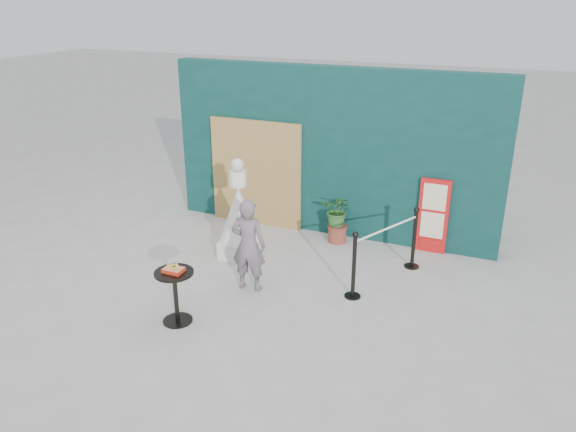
# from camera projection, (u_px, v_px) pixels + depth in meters

# --- Properties ---
(ground) EXTENTS (60.00, 60.00, 0.00)m
(ground) POSITION_uv_depth(u_px,v_px,m) (254.00, 312.00, 7.82)
(ground) COLOR #ADAAA5
(ground) RESTS_ON ground
(back_wall) EXTENTS (6.00, 0.30, 3.00)m
(back_wall) POSITION_uv_depth(u_px,v_px,m) (331.00, 152.00, 9.96)
(back_wall) COLOR #0B312E
(back_wall) RESTS_ON ground
(bamboo_fence) EXTENTS (1.80, 0.08, 2.00)m
(bamboo_fence) POSITION_uv_depth(u_px,v_px,m) (256.00, 173.00, 10.47)
(bamboo_fence) COLOR tan
(bamboo_fence) RESTS_ON ground
(woman) EXTENTS (0.56, 0.40, 1.42)m
(woman) POSITION_uv_depth(u_px,v_px,m) (248.00, 245.00, 8.19)
(woman) COLOR slate
(woman) RESTS_ON ground
(menu_board) EXTENTS (0.50, 0.07, 1.30)m
(menu_board) POSITION_uv_depth(u_px,v_px,m) (433.00, 216.00, 9.41)
(menu_board) COLOR red
(menu_board) RESTS_ON ground
(statue) EXTENTS (0.67, 0.67, 1.71)m
(statue) POSITION_uv_depth(u_px,v_px,m) (239.00, 218.00, 9.21)
(statue) COLOR silver
(statue) RESTS_ON ground
(cafe_table) EXTENTS (0.52, 0.52, 0.75)m
(cafe_table) POSITION_uv_depth(u_px,v_px,m) (175.00, 289.00, 7.42)
(cafe_table) COLOR black
(cafe_table) RESTS_ON ground
(food_basket) EXTENTS (0.26, 0.19, 0.11)m
(food_basket) POSITION_uv_depth(u_px,v_px,m) (174.00, 269.00, 7.31)
(food_basket) COLOR red
(food_basket) RESTS_ON cafe_table
(planter) EXTENTS (0.52, 0.45, 0.89)m
(planter) POSITION_uv_depth(u_px,v_px,m) (338.00, 215.00, 9.83)
(planter) COLOR brown
(planter) RESTS_ON ground
(stanchion_barrier) EXTENTS (0.84, 1.54, 1.03)m
(stanchion_barrier) POSITION_uv_depth(u_px,v_px,m) (386.00, 252.00, 8.47)
(stanchion_barrier) COLOR black
(stanchion_barrier) RESTS_ON ground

